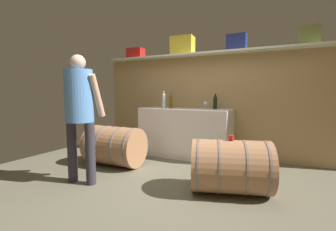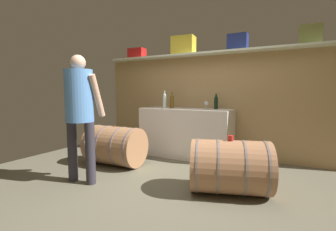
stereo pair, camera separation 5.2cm
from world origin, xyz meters
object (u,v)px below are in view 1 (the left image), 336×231
at_px(toolcase_yellow, 182,46).
at_px(wine_barrel_far, 115,146).
at_px(toolcase_olive, 309,35).
at_px(wine_bottle_clear, 164,100).
at_px(work_cabinet, 185,132).
at_px(wine_barrel_near, 231,166).
at_px(winemaker_pouring, 80,106).
at_px(tasting_cup, 231,138).
at_px(toolcase_red, 136,53).
at_px(wine_bottle_amber, 171,101).
at_px(toolcase_navy, 237,43).
at_px(wine_bottle_dark, 215,102).
at_px(wine_glass, 206,104).

xyz_separation_m(toolcase_yellow, wine_barrel_far, (-0.66, -1.28, -1.79)).
height_order(toolcase_olive, wine_bottle_clear, toolcase_olive).
distance_m(work_cabinet, wine_barrel_near, 1.72).
height_order(wine_barrel_near, winemaker_pouring, winemaker_pouring).
bearing_deg(tasting_cup, wine_barrel_far, 173.46).
xyz_separation_m(toolcase_red, wine_bottle_amber, (0.98, -0.25, -1.00)).
distance_m(toolcase_navy, wine_bottle_dark, 1.10).
bearing_deg(toolcase_yellow, wine_bottle_dark, -12.08).
relative_size(wine_barrel_near, wine_barrel_far, 1.15).
bearing_deg(tasting_cup, toolcase_red, 147.98).
bearing_deg(wine_glass, wine_barrel_far, -135.61).
bearing_deg(toolcase_olive, wine_bottle_amber, -173.05).
bearing_deg(toolcase_yellow, wine_glass, -17.15).
bearing_deg(toolcase_olive, wine_bottle_dark, -175.50).
height_order(toolcase_red, toolcase_yellow, toolcase_yellow).
relative_size(work_cabinet, wine_glass, 12.21).
distance_m(toolcase_red, wine_barrel_near, 3.32).
relative_size(toolcase_olive, work_cabinet, 0.18).
xyz_separation_m(toolcase_olive, wine_bottle_clear, (-2.33, -0.39, -1.02)).
distance_m(wine_bottle_clear, wine_bottle_dark, 0.95).
bearing_deg(wine_barrel_near, wine_bottle_dark, 94.66).
height_order(toolcase_olive, work_cabinet, toolcase_olive).
xyz_separation_m(tasting_cup, winemaker_pouring, (-1.85, -0.59, 0.36)).
xyz_separation_m(wine_glass, wine_barrel_far, (-1.18, -1.16, -0.68)).
distance_m(toolcase_yellow, wine_bottle_clear, 1.14).
xyz_separation_m(wine_bottle_amber, wine_bottle_clear, (-0.08, -0.14, 0.01)).
height_order(tasting_cup, winemaker_pouring, winemaker_pouring).
height_order(work_cabinet, wine_bottle_amber, wine_bottle_amber).
xyz_separation_m(wine_bottle_dark, tasting_cup, (0.61, -1.41, -0.36)).
bearing_deg(toolcase_red, winemaker_pouring, -77.16).
bearing_deg(wine_barrel_far, toolcase_olive, 22.40).
bearing_deg(tasting_cup, toolcase_navy, 100.28).
bearing_deg(wine_bottle_dark, toolcase_olive, 3.81).
bearing_deg(toolcase_red, wine_bottle_dark, -5.13).
xyz_separation_m(toolcase_red, toolcase_yellow, (1.10, 0.00, 0.07)).
height_order(work_cabinet, wine_barrel_near, work_cabinet).
relative_size(toolcase_yellow, wine_bottle_clear, 1.31).
bearing_deg(toolcase_navy, wine_bottle_dark, -163.00).
distance_m(wine_glass, wine_barrel_near, 1.73).
height_order(toolcase_red, wine_bottle_clear, toolcase_red).
distance_m(wine_barrel_far, tasting_cup, 2.01).
bearing_deg(toolcase_navy, winemaker_pouring, -125.74).
bearing_deg(toolcase_olive, wine_barrel_near, -117.72).
xyz_separation_m(wine_bottle_amber, wine_barrel_far, (-0.54, -1.03, -0.72)).
distance_m(toolcase_navy, wine_glass, 1.19).
bearing_deg(toolcase_red, tasting_cup, -34.13).
relative_size(wine_bottle_amber, winemaker_pouring, 0.18).
distance_m(toolcase_red, toolcase_navy, 2.13).
height_order(wine_bottle_clear, tasting_cup, wine_bottle_clear).
xyz_separation_m(toolcase_yellow, wine_bottle_amber, (-0.12, -0.25, -1.07)).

